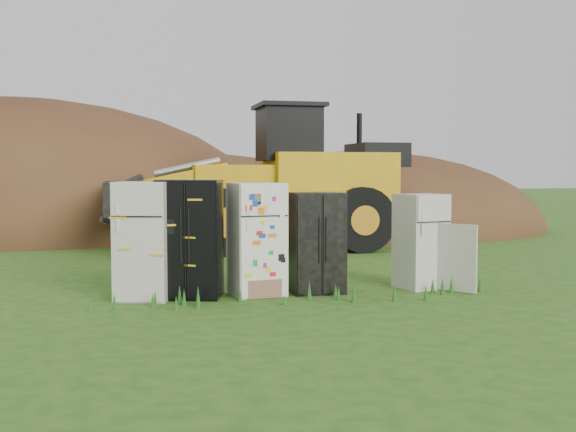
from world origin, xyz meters
The scene contains 10 objects.
ground centered at (0.00, 0.00, 0.00)m, with size 120.00×120.00×0.00m, color #285115.
fridge_leftmost centered at (-2.36, -0.01, 0.93)m, with size 0.82×0.79×1.86m, color beige, non-canonical shape.
fridge_black_side centered at (-1.64, 0.02, 0.94)m, with size 0.98×0.78×1.88m, color black, non-canonical shape.
fridge_sticker centered at (-0.56, -0.03, 0.91)m, with size 0.82×0.75×1.83m, color white, non-canonical shape.
fridge_dark_mid centered at (0.45, -0.03, 0.83)m, with size 0.85×0.69×1.67m, color black, non-canonical shape.
fridge_open_door centered at (2.32, 0.00, 0.81)m, with size 0.74×0.68×1.63m, color beige, non-canonical shape.
wheel_loader centered at (0.63, 6.65, 1.86)m, with size 7.71×3.13×3.73m, color gold, non-canonical shape.
dirt_mound_right centered at (5.11, 11.39, 0.00)m, with size 13.00×9.54×5.35m, color #412414.
dirt_mound_left centered at (-6.17, 14.15, 0.00)m, with size 17.88×13.41×8.90m, color #412414.
dirt_mound_back centered at (-0.53, 17.54, 0.00)m, with size 16.23×10.82×5.55m, color #412414.
Camera 1 is at (-2.78, -11.51, 2.04)m, focal length 45.00 mm.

